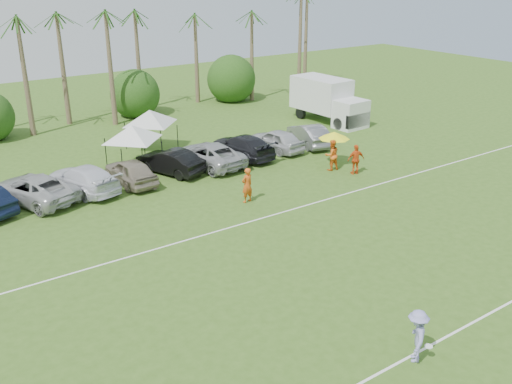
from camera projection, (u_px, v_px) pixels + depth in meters
field_lines at (298, 281)px, 23.69m from camera, size 80.00×12.10×0.01m
palm_tree_4 at (1, 35)px, 41.65m from camera, size 2.40×2.40×8.90m
palm_tree_5 at (54, 20)px, 43.45m from camera, size 2.40×2.40×9.90m
palm_tree_6 at (104, 6)px, 45.26m from camera, size 2.40×2.40×10.90m
palm_tree_8 at (203, 22)px, 50.68m from camera, size 2.40×2.40×8.90m
palm_tree_9 at (249, 10)px, 53.01m from camera, size 2.40×2.40×9.90m
bush_tree_2 at (130, 93)px, 49.83m from camera, size 4.00×4.00×4.00m
bush_tree_3 at (227, 81)px, 55.14m from camera, size 4.00×4.00×4.00m
sideline_player_a at (247, 185)px, 31.25m from camera, size 0.78×0.57×1.98m
sideline_player_b at (332, 155)px, 36.18m from camera, size 1.07×0.89×2.00m
sideline_player_c at (356, 159)px, 35.49m from camera, size 1.21×0.78×1.91m
box_truck at (328, 99)px, 47.14m from camera, size 2.98×7.02×3.55m
canopy_tent_left at (131, 125)px, 35.68m from camera, size 4.17×4.17×3.38m
canopy_tent_right at (149, 110)px, 39.30m from camera, size 4.21×4.21×3.41m
market_umbrella at (334, 135)px, 36.70m from camera, size 2.02×2.02×2.25m
frisbee_player at (417, 336)px, 18.63m from camera, size 1.36×1.34×1.88m
parked_car_2 at (34, 189)px, 31.34m from camera, size 4.43×6.10×1.54m
parked_car_3 at (83, 179)px, 32.81m from camera, size 3.41×5.68×1.54m
parked_car_4 at (131, 171)px, 33.98m from camera, size 1.95×4.57×1.54m
parked_car_5 at (170, 161)px, 35.71m from camera, size 3.15×4.95×1.54m
parked_car_6 at (210, 154)px, 37.02m from camera, size 3.03×5.75×1.54m
parked_car_7 at (242, 146)px, 38.72m from camera, size 2.63×5.48×1.54m
parked_car_8 at (276, 140)px, 40.08m from camera, size 2.29×4.69×1.54m
parked_car_9 at (309, 135)px, 41.33m from camera, size 2.74×4.94×1.54m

